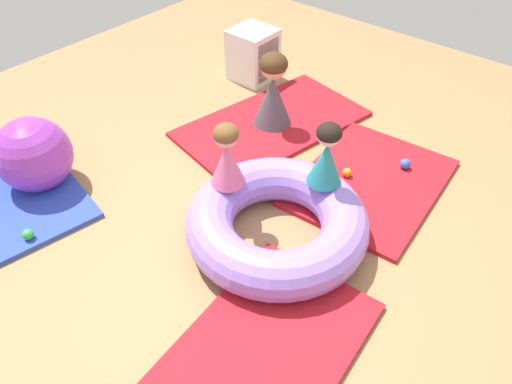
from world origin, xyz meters
name	(u,v)px	position (x,y,z in m)	size (l,w,h in m)	color
ground_plane	(265,239)	(0.00, 0.00, 0.00)	(8.00, 8.00, 0.00)	#9E7549
gym_mat_center_rear	(371,182)	(1.07, -0.28, 0.02)	(1.41, 1.06, 0.04)	#B21923
gym_mat_near_right	(253,365)	(-0.84, -0.60, 0.02)	(1.68, 0.94, 0.04)	#B21923
gym_mat_far_left	(272,124)	(1.22, 0.91, 0.02)	(1.82, 1.01, 0.04)	#B21923
inflatable_cushion	(277,223)	(0.06, -0.06, 0.17)	(1.34, 1.34, 0.35)	#9975EA
child_in_teal	(327,154)	(0.49, -0.16, 0.59)	(0.33, 0.33, 0.51)	teal
child_in_pink	(227,155)	(0.02, 0.38, 0.59)	(0.27, 0.27, 0.51)	#E5608E
adult_seated	(273,90)	(1.22, 0.91, 0.39)	(0.51, 0.51, 0.72)	#4C4751
play_ball_blue	(405,164)	(1.41, -0.42, 0.09)	(0.09, 0.09, 0.09)	blue
play_ball_orange	(347,172)	(0.99, -0.09, 0.08)	(0.08, 0.08, 0.08)	orange
play_ball_green	(28,234)	(-1.15, 1.33, 0.08)	(0.08, 0.08, 0.08)	green
play_ball_red	(324,171)	(0.86, 0.06, 0.09)	(0.10, 0.10, 0.10)	red
exercise_ball_large	(34,155)	(-0.72, 1.85, 0.31)	(0.62, 0.62, 0.62)	purple
storage_cube	(255,55)	(1.84, 1.66, 0.28)	(0.44, 0.44, 0.56)	white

